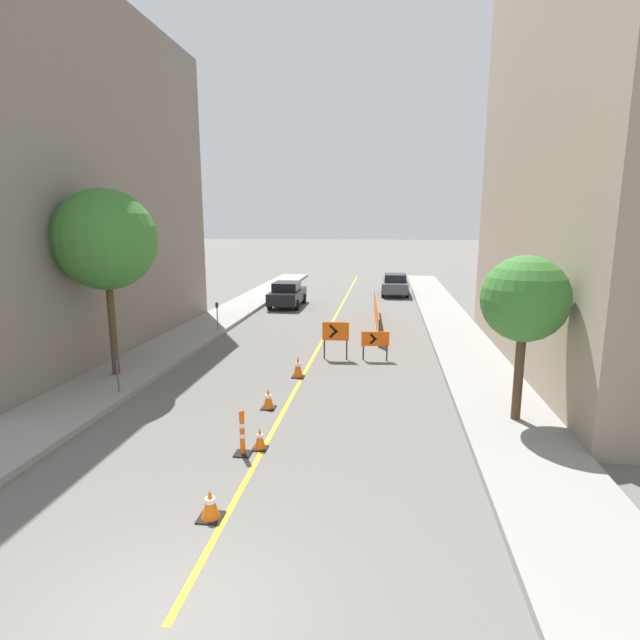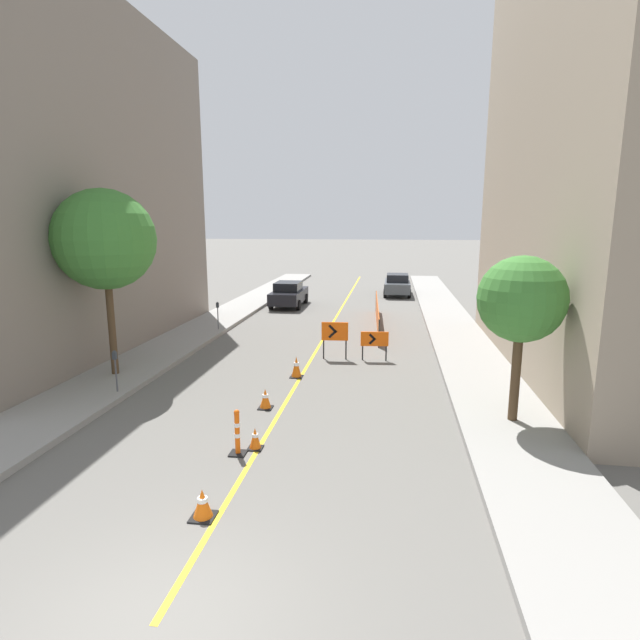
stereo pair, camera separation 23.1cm
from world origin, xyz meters
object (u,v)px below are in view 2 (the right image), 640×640
Objects in this scene: street_tree_right_near at (522,300)px; parking_meter_near_curb at (115,363)px; traffic_cone_third at (265,399)px; street_tree_left_near at (105,240)px; traffic_cone_fourth at (296,367)px; traffic_cone_nearest at (203,504)px; parking_meter_far_curb at (218,310)px; arrow_barricade_secondary at (374,340)px; parked_car_curb_near at (289,294)px; arrow_barricade_primary at (335,333)px; traffic_cone_second at (255,438)px; delineator_post_front at (237,435)px; parked_car_curb_mid at (397,285)px.

parking_meter_near_curb is at bearing 177.05° from street_tree_right_near.
street_tree_left_near is at bearing 160.91° from traffic_cone_third.
traffic_cone_fourth is 5.84m from parking_meter_near_curb.
traffic_cone_nearest is 15.77m from parking_meter_far_curb.
traffic_cone_nearest is at bearing -109.15° from arrow_barricade_secondary.
arrow_barricade_primary is at bearing -70.10° from parked_car_curb_near.
parking_meter_near_curb is at bearing 150.87° from traffic_cone_second.
arrow_barricade_secondary is at bearing 71.42° from delineator_post_front.
traffic_cone_third is 5.77m from arrow_barricade_primary.
parking_meter_near_curb is 0.21× the size of street_tree_left_near.
parking_meter_far_curb reaches higher than parking_meter_near_curb.
street_tree_left_near is (-6.04, 7.50, 4.46)m from traffic_cone_nearest.
traffic_cone_third is 0.53× the size of delineator_post_front.
traffic_cone_second is 26.31m from parked_car_curb_mid.
traffic_cone_third is 0.14× the size of parked_car_curb_mid.
traffic_cone_fourth is 5.98m from delineator_post_front.
arrow_barricade_primary reaches higher than traffic_cone_nearest.
parked_car_curb_near is 16.26m from street_tree_left_near.
arrow_barricade_primary is at bearing 75.91° from traffic_cone_third.
parked_car_curb_near is at bearing -139.20° from parked_car_curb_mid.
parking_meter_near_curb is at bearing 176.63° from traffic_cone_third.
delineator_post_front is (-0.13, 2.55, 0.19)m from traffic_cone_nearest.
traffic_cone_third is 7.60m from street_tree_left_near.
traffic_cone_nearest is at bearing -87.71° from traffic_cone_third.
parking_meter_far_curb reaches higher than delineator_post_front.
delineator_post_front is at bearing -33.57° from parking_meter_near_curb.
parked_car_curb_near is 17.34m from parking_meter_near_curb.
delineator_post_front is 0.25× the size of street_tree_right_near.
arrow_barricade_primary is at bearing 81.24° from delineator_post_front.
parking_meter_near_curb is 0.30× the size of street_tree_right_near.
arrow_barricade_primary is at bearing 132.65° from street_tree_right_near.
parked_car_curb_mid is (3.57, 26.06, 0.54)m from traffic_cone_second.
street_tree_left_near is at bearing 140.05° from delineator_post_front.
delineator_post_front is 8.96m from arrow_barricade_secondary.
parked_car_curb_near reaches higher than traffic_cone_second.
traffic_cone_fourth is 0.56× the size of parking_meter_near_curb.
parked_car_curb_mid is at bearing 80.38° from traffic_cone_third.
parked_car_curb_mid is at bearing 65.44° from street_tree_left_near.
street_tree_right_near reaches higher than parked_car_curb_mid.
arrow_barricade_primary is 8.84m from street_tree_left_near.
traffic_cone_fourth is at bearing -77.22° from parked_car_curb_near.
parked_car_curb_near is at bearing 83.90° from parking_meter_near_curb.
arrow_barricade_primary is 0.34× the size of parked_car_curb_near.
traffic_cone_fourth is at bearing 152.54° from street_tree_right_near.
traffic_cone_third is at bearing -123.18° from arrow_barricade_secondary.
traffic_cone_third is 23.80m from parked_car_curb_mid.
arrow_barricade_secondary is (2.53, 8.16, 0.55)m from traffic_cone_second.
parking_meter_far_curb reaches higher than traffic_cone_nearest.
traffic_cone_second is at bearing -100.72° from arrow_barricade_primary.
delineator_post_front reaches higher than traffic_cone_second.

